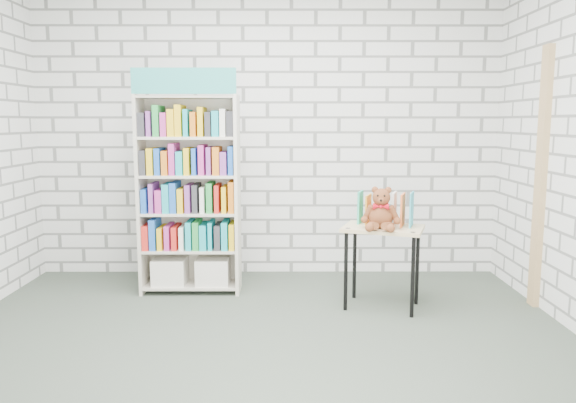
{
  "coord_description": "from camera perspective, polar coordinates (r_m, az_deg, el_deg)",
  "views": [
    {
      "loc": [
        0.18,
        -3.52,
        1.5
      ],
      "look_at": [
        0.2,
        0.95,
        0.87
      ],
      "focal_mm": 35.0,
      "sensor_mm": 36.0,
      "label": 1
    }
  ],
  "objects": [
    {
      "name": "door_trim",
      "position": [
        4.94,
        24.28,
        2.12
      ],
      "size": [
        0.05,
        0.12,
        2.1
      ],
      "primitive_type": "cube",
      "color": "tan",
      "rests_on": "ground"
    },
    {
      "name": "table_books",
      "position": [
        4.65,
        9.87,
        -0.75
      ],
      "size": [
        0.47,
        0.32,
        0.26
      ],
      "color": "#28B091",
      "rests_on": "display_table"
    },
    {
      "name": "ground",
      "position": [
        3.83,
        -3.0,
        -15.0
      ],
      "size": [
        4.5,
        4.5,
        0.0
      ],
      "primitive_type": "plane",
      "color": "#3C463B",
      "rests_on": "ground"
    },
    {
      "name": "room_shell",
      "position": [
        3.54,
        -3.22,
        12.65
      ],
      "size": [
        4.52,
        4.02,
        2.81
      ],
      "color": "silver",
      "rests_on": "ground"
    },
    {
      "name": "display_table",
      "position": [
        4.59,
        9.61,
        -3.68
      ],
      "size": [
        0.73,
        0.61,
        0.67
      ],
      "color": "#D5BA80",
      "rests_on": "ground"
    },
    {
      "name": "bookshelf",
      "position": [
        4.99,
        -9.94,
        0.88
      ],
      "size": [
        0.87,
        0.34,
        1.94
      ],
      "color": "beige",
      "rests_on": "ground"
    },
    {
      "name": "teddy_bear",
      "position": [
        4.45,
        9.42,
        -1.07
      ],
      "size": [
        0.3,
        0.29,
        0.33
      ],
      "color": "brown",
      "rests_on": "display_table"
    }
  ]
}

